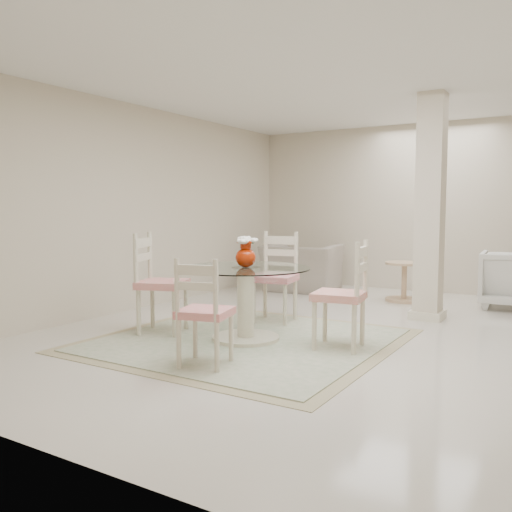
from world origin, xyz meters
The scene contains 12 objects.
ground centered at (0.00, 0.00, 0.00)m, with size 7.00×7.00×0.00m, color beige.
room_shell centered at (0.00, 0.00, 1.86)m, with size 6.02×7.02×2.71m.
column centered at (0.50, 1.30, 1.35)m, with size 0.30×0.30×2.70m, color beige.
area_rug centered at (-0.79, -0.80, 0.01)m, with size 2.84×2.84×0.02m.
dining_table centered at (-0.79, -0.80, 0.38)m, with size 1.30×1.30×0.75m.
red_vase centered at (-0.79, -0.80, 0.91)m, with size 0.24×0.22×0.31m.
dining_chair_east centered at (0.21, -0.60, 0.60)m, with size 0.52×0.52×1.14m.
dining_chair_north centered at (-0.99, 0.21, 0.62)m, with size 0.54×0.54×1.17m.
dining_chair_west centered at (-1.79, -1.01, 0.63)m, with size 0.62×0.62×1.19m.
dining_chair_south centered at (-0.58, -1.79, 0.54)m, with size 0.50×0.50×1.03m.
recliner_taupe centered at (-1.83, 2.54, 0.38)m, with size 1.16×1.01×0.75m, color gray.
side_table centered at (-0.11, 2.40, 0.26)m, with size 0.55×0.55×0.57m.
Camera 1 is at (2.11, -5.35, 1.34)m, focal length 38.00 mm.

